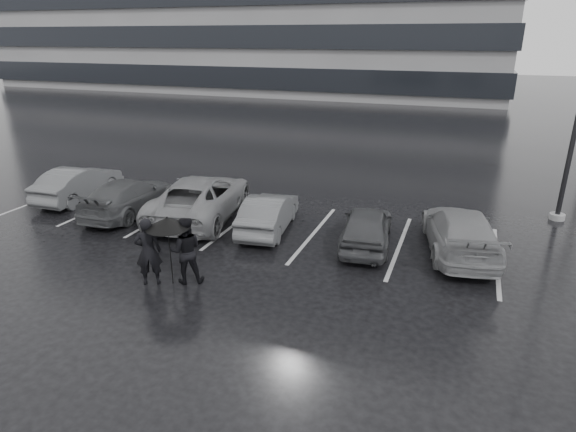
# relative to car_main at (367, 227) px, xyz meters

# --- Properties ---
(ground) EXTENTS (160.00, 160.00, 0.00)m
(ground) POSITION_rel_car_main_xyz_m (-2.40, -2.19, -0.62)
(ground) COLOR black
(ground) RESTS_ON ground
(car_main) EXTENTS (1.90, 3.79, 1.24)m
(car_main) POSITION_rel_car_main_xyz_m (0.00, 0.00, 0.00)
(car_main) COLOR black
(car_main) RESTS_ON ground
(car_west_a) EXTENTS (1.79, 3.84, 1.22)m
(car_west_a) POSITION_rel_car_main_xyz_m (-3.31, 0.11, -0.01)
(car_west_a) COLOR #323335
(car_west_a) RESTS_ON ground
(car_west_b) EXTENTS (3.37, 5.75, 1.50)m
(car_west_b) POSITION_rel_car_main_xyz_m (-6.03, 0.39, 0.13)
(car_west_b) COLOR #555558
(car_west_b) RESTS_ON ground
(car_west_c) EXTENTS (1.97, 4.43, 1.26)m
(car_west_c) POSITION_rel_car_main_xyz_m (-8.71, -0.14, 0.01)
(car_west_c) COLOR black
(car_west_c) RESTS_ON ground
(car_west_d) EXTENTS (1.64, 4.05, 1.31)m
(car_west_d) POSITION_rel_car_main_xyz_m (-11.61, 0.46, 0.03)
(car_west_d) COLOR #323335
(car_west_d) RESTS_ON ground
(car_east) EXTENTS (2.74, 4.86, 1.33)m
(car_east) POSITION_rel_car_main_xyz_m (2.70, 0.51, 0.05)
(car_east) COLOR #555558
(car_east) RESTS_ON ground
(pedestrian_left) EXTENTS (0.80, 0.72, 1.83)m
(pedestrian_left) POSITION_rel_car_main_xyz_m (-4.75, -4.43, 0.30)
(pedestrian_left) COLOR black
(pedestrian_left) RESTS_ON ground
(pedestrian_right) EXTENTS (1.10, 1.02, 1.80)m
(pedestrian_right) POSITION_rel_car_main_xyz_m (-3.92, -3.99, 0.28)
(pedestrian_right) COLOR black
(pedestrian_right) RESTS_ON ground
(umbrella) EXTENTS (1.11, 1.11, 1.88)m
(umbrella) POSITION_rel_car_main_xyz_m (-4.22, -4.23, 1.09)
(umbrella) COLOR black
(umbrella) RESTS_ON ground
(stall_stripes) EXTENTS (19.72, 5.00, 0.00)m
(stall_stripes) POSITION_rel_car_main_xyz_m (-3.20, 0.31, -0.62)
(stall_stripes) COLOR #A4A4A6
(stall_stripes) RESTS_ON ground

